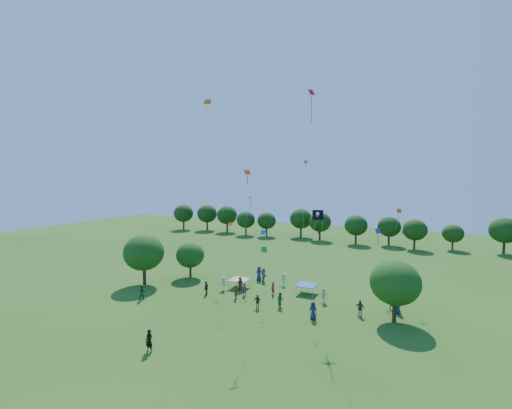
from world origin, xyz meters
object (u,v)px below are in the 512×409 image
object	(u,v)px
near_tree_north	(190,255)
man_in_black	(149,341)
near_tree_west	(144,253)
red_high_kite	(302,127)
tent_blue	(307,285)
pirate_kite	(317,217)
near_tree_east	(395,283)
tent_red_stripe	(239,280)

from	to	relation	value
near_tree_north	man_in_black	distance (m)	20.77
near_tree_west	man_in_black	world-z (taller)	near_tree_west
red_high_kite	man_in_black	bearing A→B (deg)	-111.05
man_in_black	tent_blue	bearing A→B (deg)	64.60
near_tree_north	red_high_kite	distance (m)	23.14
man_in_black	pirate_kite	bearing A→B (deg)	44.35
near_tree_east	man_in_black	distance (m)	22.73
near_tree_west	red_high_kite	distance (m)	25.39
near_tree_north	near_tree_east	xyz separation A→B (m)	(26.68, -3.86, 0.72)
tent_red_stripe	pirate_kite	world-z (taller)	pirate_kite
pirate_kite	near_tree_east	bearing A→B (deg)	22.17
pirate_kite	man_in_black	bearing A→B (deg)	-131.40
pirate_kite	red_high_kite	size ratio (longest dim) A/B	0.42
tent_red_stripe	red_high_kite	size ratio (longest dim) A/B	0.10
tent_blue	man_in_black	distance (m)	20.09
near_tree_west	near_tree_east	bearing A→B (deg)	2.64
near_tree_east	pirate_kite	xyz separation A→B (m)	(-6.95, -2.83, 6.30)
tent_red_stripe	red_high_kite	distance (m)	20.21
near_tree_west	red_high_kite	world-z (taller)	red_high_kite
near_tree_north	red_high_kite	size ratio (longest dim) A/B	0.22
man_in_black	pirate_kite	world-z (taller)	pirate_kite
tent_red_stripe	man_in_black	world-z (taller)	man_in_black
near_tree_west	tent_blue	size ratio (longest dim) A/B	2.97
near_tree_west	red_high_kite	xyz separation A→B (m)	(19.65, 4.48, 15.43)
tent_blue	pirate_kite	world-z (taller)	pirate_kite
near_tree_east	near_tree_north	bearing A→B (deg)	171.77
near_tree_west	near_tree_east	world-z (taller)	near_tree_west
near_tree_east	tent_blue	world-z (taller)	near_tree_east
near_tree_north	red_high_kite	bearing A→B (deg)	-2.72
near_tree_north	pirate_kite	size ratio (longest dim) A/B	0.52
near_tree_east	tent_blue	size ratio (longest dim) A/B	2.72
man_in_black	red_high_kite	xyz separation A→B (m)	(6.77, 17.60, 18.72)
man_in_black	red_high_kite	size ratio (longest dim) A/B	0.08
near_tree_north	pirate_kite	xyz separation A→B (m)	(19.73, -6.69, 7.02)
tent_blue	red_high_kite	xyz separation A→B (m)	(-0.48, -1.14, 18.61)
near_tree_west	tent_blue	xyz separation A→B (m)	(20.13, 5.62, -3.18)
tent_blue	man_in_black	world-z (taller)	man_in_black
pirate_kite	red_high_kite	distance (m)	11.72
near_tree_north	man_in_black	world-z (taller)	near_tree_north
near_tree_west	near_tree_north	distance (m)	6.37
near_tree_west	tent_red_stripe	bearing A→B (deg)	19.15
near_tree_west	man_in_black	bearing A→B (deg)	-45.52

